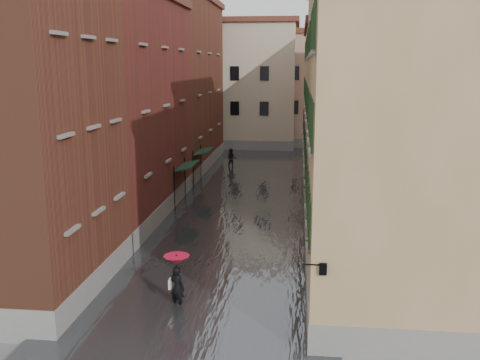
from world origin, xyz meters
The scene contains 16 objects.
ground centered at (0.00, 0.00, 0.00)m, with size 120.00×120.00×0.00m, color #58585B.
floodwater centered at (0.00, 13.00, 0.10)m, with size 10.00×60.00×0.20m, color #474A4E.
building_left_near centered at (-7.00, -2.00, 6.50)m, with size 6.00×8.00×13.00m, color brown.
building_left_mid centered at (-7.00, 9.00, 6.25)m, with size 6.00×14.00×12.50m, color maroon.
building_left_far centered at (-7.00, 24.00, 7.00)m, with size 6.00×16.00×14.00m, color brown.
building_right_near centered at (7.00, -2.00, 5.75)m, with size 6.00×8.00×11.50m, color #9F8352.
building_right_mid centered at (7.00, 9.00, 6.50)m, with size 6.00×14.00×13.00m, color #99885D.
building_right_far centered at (7.00, 24.00, 5.75)m, with size 6.00×16.00×11.50m, color #9F8352.
building_end_cream centered at (-3.00, 38.00, 6.50)m, with size 12.00×9.00×13.00m, color #BBB294.
building_end_pink centered at (6.00, 40.00, 6.00)m, with size 10.00×9.00×12.00m, color tan.
awning_near centered at (-3.48, 11.93, 2.47)m, with size 1.09×3.17×2.80m.
awning_far centered at (-3.49, 17.79, 2.47)m, with size 1.09×3.06×2.80m.
wall_lantern centered at (4.33, -6.00, 3.01)m, with size 0.71×0.22×0.35m.
window_planters centered at (4.12, 0.41, 3.51)m, with size 0.59×10.52×0.84m.
pedestrian_main centered at (-0.74, -2.94, 1.26)m, with size 0.98×0.98×2.06m.
pedestrian_far centered at (-2.19, 24.31, 0.88)m, with size 0.86×0.67×1.76m, color black.
Camera 1 is at (3.56, -20.87, 8.80)m, focal length 40.00 mm.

